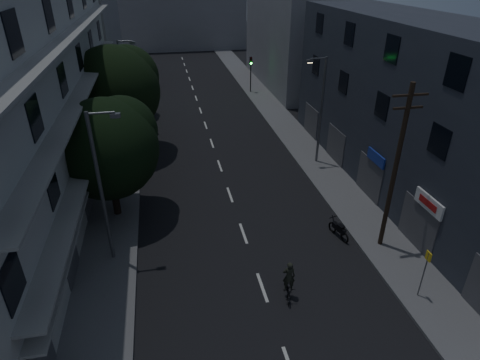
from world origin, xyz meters
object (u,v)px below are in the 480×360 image
object	(u,v)px
utility_pole	(396,167)
bus_stop_sign	(426,266)
motorcycle	(339,230)
cyclist	(288,285)

from	to	relation	value
utility_pole	bus_stop_sign	world-z (taller)	utility_pole
utility_pole	motorcycle	size ratio (longest dim) A/B	5.19
bus_stop_sign	cyclist	world-z (taller)	bus_stop_sign
utility_pole	bus_stop_sign	xyz separation A→B (m)	(-0.23, -3.97, -2.98)
motorcycle	cyclist	size ratio (longest dim) A/B	0.87
bus_stop_sign	motorcycle	size ratio (longest dim) A/B	1.46
motorcycle	cyclist	world-z (taller)	cyclist
bus_stop_sign	motorcycle	world-z (taller)	bus_stop_sign
bus_stop_sign	motorcycle	xyz separation A→B (m)	(-1.71, 5.22, -1.44)
motorcycle	bus_stop_sign	bearing A→B (deg)	-86.42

